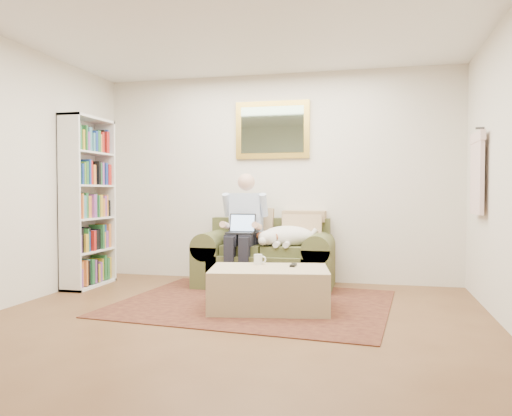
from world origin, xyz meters
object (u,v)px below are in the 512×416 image
at_px(sofa, 265,263).
at_px(seated_man, 243,230).
at_px(bookshelf, 88,202).
at_px(laptop, 241,228).
at_px(sleeping_dog, 288,236).
at_px(ottoman, 269,289).
at_px(coffee_mug, 258,259).

height_order(sofa, seated_man, seated_man).
bearing_deg(bookshelf, laptop, 7.96).
height_order(seated_man, sleeping_dog, seated_man).
bearing_deg(sleeping_dog, laptop, -166.36).
relative_size(ottoman, coffee_mug, 11.03).
relative_size(sofa, seated_man, 1.19).
bearing_deg(sleeping_dog, bookshelf, -170.74).
height_order(laptop, coffee_mug, laptop).
distance_m(sofa, seated_man, 0.48).
xyz_separation_m(laptop, ottoman, (0.52, -0.94, -0.50)).
xyz_separation_m(seated_man, bookshelf, (-1.81, -0.32, 0.33)).
bearing_deg(seated_man, sleeping_dog, 7.13).
bearing_deg(laptop, sleeping_dog, 13.64).
relative_size(sofa, coffee_mug, 15.95).
bearing_deg(ottoman, sofa, 103.83).
distance_m(sleeping_dog, bookshelf, 2.40).
height_order(sofa, bookshelf, bookshelf).
bearing_deg(sofa, laptop, -138.98).
relative_size(seated_man, ottoman, 1.22).
relative_size(laptop, sleeping_dog, 0.47).
xyz_separation_m(sofa, laptop, (-0.24, -0.21, 0.43)).
xyz_separation_m(sleeping_dog, coffee_mug, (-0.16, -0.87, -0.16)).
bearing_deg(sleeping_dog, ottoman, -90.13).
distance_m(seated_man, sleeping_dog, 0.53).
height_order(laptop, bookshelf, bookshelf).
relative_size(sofa, bookshelf, 0.80).
relative_size(sofa, sleeping_dog, 2.43).
distance_m(sofa, coffee_mug, 0.97).
bearing_deg(sofa, bookshelf, -167.32).
bearing_deg(seated_man, ottoman, -62.52).
xyz_separation_m(laptop, sleeping_dog, (0.53, 0.13, -0.09)).
relative_size(sleeping_dog, bookshelf, 0.33).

